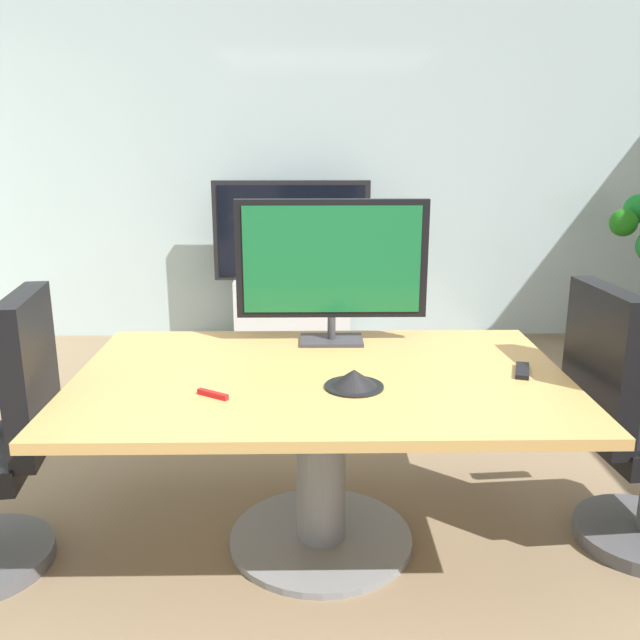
% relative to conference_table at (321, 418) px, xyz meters
% --- Properties ---
extents(ground_plane, '(7.60, 7.60, 0.00)m').
position_rel_conference_table_xyz_m(ground_plane, '(0.14, -0.22, -0.56)').
color(ground_plane, '#7A664C').
extents(wall_back_glass_partition, '(6.37, 0.10, 2.63)m').
position_rel_conference_table_xyz_m(wall_back_glass_partition, '(0.14, 3.08, 0.76)').
color(wall_back_glass_partition, '#9EB2B7').
rests_on(wall_back_glass_partition, ground).
extents(conference_table, '(1.91, 1.21, 0.74)m').
position_rel_conference_table_xyz_m(conference_table, '(0.00, 0.00, 0.00)').
color(conference_table, '#B2894C').
rests_on(conference_table, ground).
extents(office_chair_right, '(0.61, 0.59, 1.09)m').
position_rel_conference_table_xyz_m(office_chair_right, '(1.25, -0.03, -0.10)').
color(office_chair_right, '#4C4C51').
rests_on(office_chair_right, ground).
extents(tv_monitor, '(0.84, 0.18, 0.64)m').
position_rel_conference_table_xyz_m(tv_monitor, '(0.05, 0.43, 0.54)').
color(tv_monitor, '#333338').
rests_on(tv_monitor, conference_table).
extents(wall_display_unit, '(1.20, 0.36, 1.31)m').
position_rel_conference_table_xyz_m(wall_display_unit, '(-0.18, 2.72, -0.11)').
color(wall_display_unit, '#B7BABC').
rests_on(wall_display_unit, ground).
extents(conference_phone, '(0.22, 0.22, 0.07)m').
position_rel_conference_table_xyz_m(conference_phone, '(0.12, -0.15, 0.22)').
color(conference_phone, black).
rests_on(conference_phone, conference_table).
extents(remote_control, '(0.10, 0.18, 0.02)m').
position_rel_conference_table_xyz_m(remote_control, '(0.79, 0.00, 0.19)').
color(remote_control, black).
rests_on(remote_control, conference_table).
extents(whiteboard_marker, '(0.12, 0.09, 0.02)m').
position_rel_conference_table_xyz_m(whiteboard_marker, '(-0.39, -0.23, 0.19)').
color(whiteboard_marker, red).
rests_on(whiteboard_marker, conference_table).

